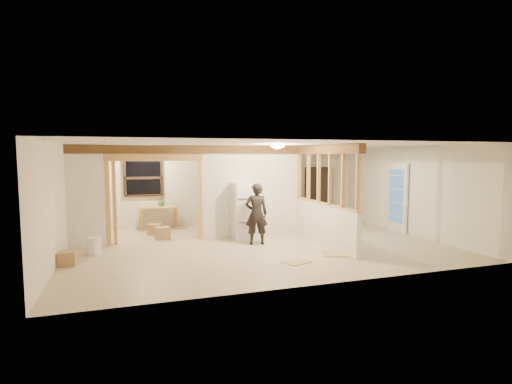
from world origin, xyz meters
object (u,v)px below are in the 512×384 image
object	(u,v)px
shop_vac	(87,225)
bookshelf	(319,193)
woman	(256,214)
work_table	(159,218)
refrigerator	(244,211)

from	to	relation	value
shop_vac	bookshelf	size ratio (longest dim) A/B	0.30
woman	work_table	distance (m)	3.61
shop_vac	bookshelf	bearing A→B (deg)	1.85
woman	bookshelf	size ratio (longest dim) A/B	0.85
refrigerator	woman	world-z (taller)	woman
refrigerator	work_table	world-z (taller)	refrigerator
work_table	shop_vac	size ratio (longest dim) A/B	1.98
woman	refrigerator	bearing A→B (deg)	-74.22
refrigerator	work_table	xyz separation A→B (m)	(-2.08, 2.09, -0.41)
work_table	woman	bearing A→B (deg)	-40.93
woman	work_table	size ratio (longest dim) A/B	1.41
shop_vac	bookshelf	xyz separation A→B (m)	(7.42, 0.24, 0.64)
refrigerator	woman	distance (m)	0.77
refrigerator	work_table	bearing A→B (deg)	134.85
bookshelf	work_table	bearing A→B (deg)	-178.92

